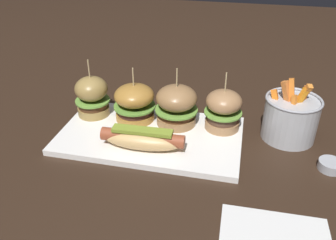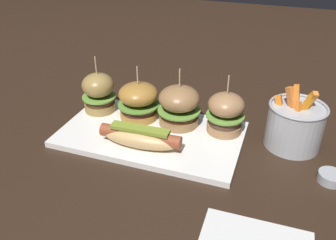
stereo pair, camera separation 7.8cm
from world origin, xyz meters
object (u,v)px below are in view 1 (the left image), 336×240
Objects in this scene: platter_main at (151,135)px; slider_far_left at (92,96)px; slider_center_left at (135,102)px; fries_bucket at (290,117)px; slider_far_right at (223,109)px; sauce_ramekin at (331,165)px; hot_dog at (141,139)px; slider_center_right at (176,105)px.

platter_main is 0.18m from slider_far_left.
slider_center_left is 0.93× the size of fries_bucket.
slider_far_right is 0.15m from fries_bucket.
slider_center_left is (0.11, -0.00, -0.01)m from slider_far_left.
fries_bucket is at bearing 126.42° from sauce_ramekin.
sauce_ramekin is at bearing -8.82° from slider_far_left.
slider_far_left is 0.48m from fries_bucket.
slider_center_left reaches higher than platter_main.
fries_bucket is at bearing 13.69° from platter_main.
slider_far_right is at bearing 20.96° from platter_main.
slider_center_right is (0.05, 0.12, 0.03)m from hot_dog.
slider_far_left is at bearing -179.35° from slider_center_right.
platter_main is at bearing -18.60° from slider_far_left.
slider_far_right is at bearing 36.85° from hot_dog.
hot_dog is 1.35× the size of slider_center_left.
hot_dog is at bearing -175.52° from sauce_ramekin.
sauce_ramekin is at bearing 4.48° from hot_dog.
fries_bucket is (0.47, 0.02, -0.01)m from slider_far_left.
hot_dog is 0.34m from fries_bucket.
slider_far_left is at bearing -177.49° from fries_bucket.
sauce_ramekin is at bearing -10.93° from slider_center_left.
sauce_ramekin reaches higher than platter_main.
platter_main is 0.09m from slider_center_left.
hot_dog is 0.21m from slider_far_right.
slider_far_right is 0.97× the size of fries_bucket.
platter_main is 2.88× the size of fries_bucket.
hot_dog is (-0.00, -0.06, 0.03)m from platter_main.
slider_center_left is 2.74× the size of sauce_ramekin.
sauce_ramekin is (0.39, 0.03, -0.03)m from hot_dog.
platter_main is 0.18m from slider_far_right.
platter_main is at bearing -166.31° from fries_bucket.
platter_main is at bearing -130.61° from slider_center_right.
slider_center_right is 0.26m from fries_bucket.
slider_far_left is at bearing 143.69° from hot_dog.
fries_bucket reaches higher than hot_dog.
slider_far_left is 2.95× the size of sauce_ramekin.
platter_main is 0.32m from fries_bucket.
platter_main is 0.09m from slider_center_right.
slider_far_right is at bearing 1.05° from slider_far_left.
sauce_ramekin is (0.23, -0.09, -0.05)m from slider_far_right.
platter_main is 2.88× the size of slider_far_left.
fries_bucket is 2.95× the size of sauce_ramekin.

